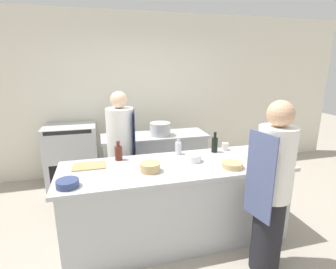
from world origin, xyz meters
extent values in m
plane|color=#A89E8E|center=(0.00, 0.00, 0.00)|extent=(16.00, 16.00, 0.00)
cube|color=silver|center=(0.00, 2.13, 1.40)|extent=(8.00, 0.06, 2.80)
cube|color=#B7BABC|center=(0.00, 0.00, 0.42)|extent=(2.40, 0.82, 0.85)
cube|color=#B7BABC|center=(0.00, 0.00, 0.87)|extent=(2.50, 0.85, 0.04)
cube|color=#B7BABC|center=(0.03, 1.27, 0.42)|extent=(1.56, 0.53, 0.85)
cube|color=#B7BABC|center=(0.03, 1.27, 0.87)|extent=(1.63, 0.56, 0.04)
cube|color=#B7BABC|center=(-1.25, 1.77, 0.50)|extent=(0.81, 0.61, 1.00)
cube|color=black|center=(-1.25, 1.48, 0.27)|extent=(0.65, 0.01, 0.35)
cube|color=black|center=(-1.25, 1.48, 0.96)|extent=(0.69, 0.01, 0.06)
cylinder|color=black|center=(0.70, -0.70, 0.38)|extent=(0.28, 0.28, 0.76)
cylinder|color=white|center=(0.70, -0.70, 1.10)|extent=(0.33, 0.33, 0.67)
cube|color=#4C567F|center=(0.53, -0.74, 1.01)|extent=(0.08, 0.31, 0.79)
sphere|color=tan|center=(0.70, -0.70, 1.55)|extent=(0.23, 0.23, 0.23)
cylinder|color=black|center=(-0.53, 0.76, 0.37)|extent=(0.30, 0.30, 0.75)
cylinder|color=white|center=(-0.53, 0.76, 1.08)|extent=(0.35, 0.35, 0.66)
cube|color=#19234C|center=(-0.35, 0.74, 0.98)|extent=(0.06, 0.33, 0.77)
sphere|color=beige|center=(-0.53, 0.76, 1.52)|extent=(0.22, 0.22, 0.22)
cylinder|color=#5B2319|center=(-0.59, 0.31, 0.97)|extent=(0.08, 0.08, 0.16)
cylinder|color=#5B2319|center=(-0.59, 0.31, 1.08)|extent=(0.04, 0.04, 0.06)
cylinder|color=silver|center=(0.12, 0.32, 0.96)|extent=(0.08, 0.08, 0.15)
cylinder|color=silver|center=(0.12, 0.32, 1.07)|extent=(0.03, 0.03, 0.06)
cylinder|color=black|center=(0.58, 0.29, 0.98)|extent=(0.08, 0.08, 0.18)
cylinder|color=black|center=(0.58, 0.29, 1.11)|extent=(0.03, 0.03, 0.07)
cylinder|color=#B2A84C|center=(1.03, -0.12, 1.00)|extent=(0.09, 0.09, 0.22)
cylinder|color=#B2A84C|center=(1.03, -0.12, 1.15)|extent=(0.04, 0.04, 0.09)
cylinder|color=tan|center=(0.55, -0.23, 0.92)|extent=(0.22, 0.22, 0.06)
cylinder|color=navy|center=(-1.09, -0.26, 0.92)|extent=(0.20, 0.20, 0.07)
cylinder|color=white|center=(0.22, 0.05, 0.93)|extent=(0.18, 0.18, 0.08)
cylinder|color=tan|center=(-0.31, -0.10, 0.93)|extent=(0.21, 0.21, 0.09)
cylinder|color=white|center=(0.74, 0.32, 0.93)|extent=(0.08, 0.08, 0.09)
cube|color=tan|center=(-0.92, 0.19, 0.89)|extent=(0.34, 0.23, 0.01)
cylinder|color=#B7BABC|center=(0.11, 1.22, 0.98)|extent=(0.31, 0.31, 0.20)
camera|label=1|loc=(-0.77, -2.55, 1.96)|focal=28.00mm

